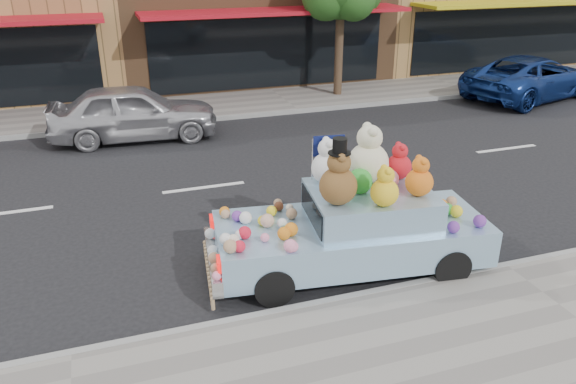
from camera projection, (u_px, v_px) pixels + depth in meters
name	position (u px, v px, depth m)	size (l,w,h in m)	color
ground	(368.00, 167.00, 13.50)	(120.00, 120.00, 0.00)	black
near_sidewalk	(576.00, 321.00, 7.84)	(60.00, 3.00, 0.12)	gray
far_sidewalk	(283.00, 100.00, 19.11)	(60.00, 3.00, 0.12)	gray
near_kerb	(505.00, 267.00, 9.14)	(60.00, 0.12, 0.13)	gray
far_kerb	(298.00, 111.00, 17.81)	(60.00, 0.12, 0.13)	gray
car_silver	(133.00, 112.00, 15.15)	(1.79, 4.45, 1.51)	#BAB9BF
car_blue	(532.00, 77.00, 19.30)	(2.42, 5.26, 1.46)	navy
art_car	(353.00, 222.00, 8.95)	(4.67, 2.29, 2.37)	black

